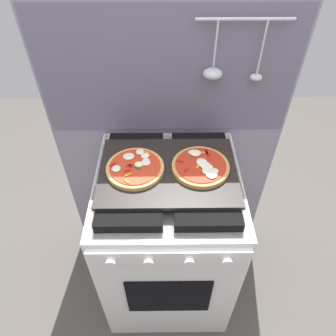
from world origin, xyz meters
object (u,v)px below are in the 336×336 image
object	(u,v)px
stove	(168,237)
pizza_right	(201,166)
pizza_left	(135,167)
baking_tray	(168,171)

from	to	relation	value
stove	pizza_right	distance (m)	0.50
pizza_left	stove	bearing A→B (deg)	-2.29
stove	pizza_right	xyz separation A→B (m)	(0.13, 0.01, 0.48)
pizza_left	pizza_right	world-z (taller)	same
pizza_right	pizza_left	bearing A→B (deg)	-179.29
stove	pizza_left	size ratio (longest dim) A/B	3.98
pizza_left	pizza_right	bearing A→B (deg)	0.71
pizza_left	baking_tray	bearing A→B (deg)	-1.56
stove	pizza_right	world-z (taller)	pizza_right
baking_tray	pizza_left	world-z (taller)	pizza_left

